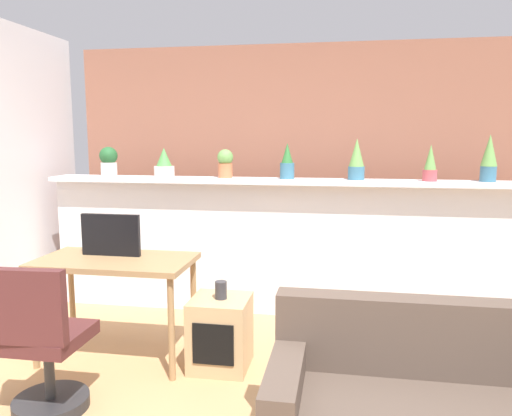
% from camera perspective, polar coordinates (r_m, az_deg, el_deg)
% --- Properties ---
extents(divider_wall, '(4.39, 0.16, 1.20)m').
position_cam_1_polar(divider_wall, '(4.52, 3.54, -4.73)').
color(divider_wall, silver).
rests_on(divider_wall, ground).
extents(plant_shelf, '(4.39, 0.33, 0.04)m').
position_cam_1_polar(plant_shelf, '(4.38, 3.55, 3.08)').
color(plant_shelf, silver).
rests_on(plant_shelf, divider_wall).
extents(brick_wall_behind, '(4.39, 0.10, 2.50)m').
position_cam_1_polar(brick_wall_behind, '(5.02, 4.37, 4.06)').
color(brick_wall_behind, '#935B47').
rests_on(brick_wall_behind, ground).
extents(potted_plant_0, '(0.17, 0.17, 0.28)m').
position_cam_1_polar(potted_plant_0, '(4.86, -16.55, 5.20)').
color(potted_plant_0, silver).
rests_on(potted_plant_0, plant_shelf).
extents(potted_plant_1, '(0.19, 0.19, 0.27)m').
position_cam_1_polar(potted_plant_1, '(4.65, -10.50, 4.94)').
color(potted_plant_1, silver).
rests_on(potted_plant_1, plant_shelf).
extents(potted_plant_2, '(0.14, 0.14, 0.26)m').
position_cam_1_polar(potted_plant_2, '(4.51, -3.54, 5.19)').
color(potted_plant_2, '#C66B42').
rests_on(potted_plant_2, plant_shelf).
extents(potted_plant_3, '(0.13, 0.13, 0.31)m').
position_cam_1_polar(potted_plant_3, '(4.39, 3.63, 5.17)').
color(potted_plant_3, '#386B84').
rests_on(potted_plant_3, plant_shelf).
extents(potted_plant_4, '(0.14, 0.14, 0.36)m').
position_cam_1_polar(potted_plant_4, '(4.38, 11.47, 5.43)').
color(potted_plant_4, '#386B84').
rests_on(potted_plant_4, plant_shelf).
extents(potted_plant_5, '(0.12, 0.12, 0.31)m').
position_cam_1_polar(potted_plant_5, '(4.40, 19.37, 4.75)').
color(potted_plant_5, '#B7474C').
rests_on(potted_plant_5, plant_shelf).
extents(potted_plant_6, '(0.13, 0.13, 0.39)m').
position_cam_1_polar(potted_plant_6, '(4.53, 25.19, 5.23)').
color(potted_plant_6, '#386B84').
rests_on(potted_plant_6, plant_shelf).
extents(desk, '(1.10, 0.60, 0.75)m').
position_cam_1_polar(desk, '(3.72, -15.84, -6.86)').
color(desk, '#99754C').
rests_on(desk, ground).
extents(tv_monitor, '(0.44, 0.04, 0.31)m').
position_cam_1_polar(tv_monitor, '(3.76, -16.33, -2.99)').
color(tv_monitor, black).
rests_on(tv_monitor, desk).
extents(office_chair, '(0.45, 0.46, 0.91)m').
position_cam_1_polar(office_chair, '(3.22, -23.29, -14.84)').
color(office_chair, '#262628').
rests_on(office_chair, ground).
extents(side_cube_shelf, '(0.40, 0.41, 0.50)m').
position_cam_1_polar(side_cube_shelf, '(3.59, -4.13, -14.12)').
color(side_cube_shelf, tan).
rests_on(side_cube_shelf, ground).
extents(vase_on_shelf, '(0.08, 0.08, 0.12)m').
position_cam_1_polar(vase_on_shelf, '(3.48, -4.05, -9.38)').
color(vase_on_shelf, '#2D2D33').
rests_on(vase_on_shelf, side_cube_shelf).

